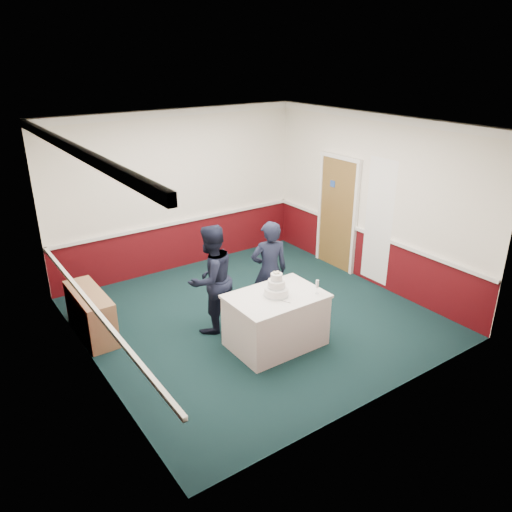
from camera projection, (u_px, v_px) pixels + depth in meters
ground at (255, 317)px, 7.95m from camera, size 5.00×5.00×0.00m
room_shell at (236, 188)px, 7.70m from camera, size 5.00×5.00×3.00m
sideboard at (91, 314)px, 7.34m from camera, size 0.41×1.20×0.70m
cake_table at (276, 320)px, 7.07m from camera, size 1.32×0.92×0.79m
wedding_cake at (276, 288)px, 6.88m from camera, size 0.35×0.35×0.36m
cake_knife at (283, 301)px, 6.76m from camera, size 0.10×0.21×0.00m
champagne_flute at (317, 285)px, 6.92m from camera, size 0.05×0.05×0.21m
person_man at (211, 279)px, 7.31m from camera, size 0.93×0.79×1.66m
person_woman at (269, 271)px, 7.65m from camera, size 0.68×0.55×1.61m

